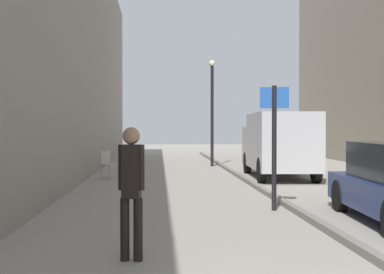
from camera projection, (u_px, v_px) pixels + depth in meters
name	position (u px, v px, depth m)	size (l,w,h in m)	color
ground_plane	(201.00, 188.00, 15.00)	(80.00, 80.00, 0.00)	gray
building_facade_left	(28.00, 25.00, 14.62)	(2.44, 40.00, 9.14)	gray
kerb_strip	(256.00, 186.00, 15.09)	(0.16, 40.00, 0.12)	slate
pedestrian_main_foreground	(131.00, 184.00, 6.79)	(0.34, 0.22, 1.73)	black
delivery_van	(279.00, 143.00, 18.16)	(2.13, 5.22, 2.22)	#B7B7BC
street_sign_post	(274.00, 136.00, 10.94)	(0.59, 0.17, 2.60)	black
lamp_post	(212.00, 106.00, 23.64)	(0.28, 0.28, 4.76)	black
cafe_chair_near_window	(108.00, 162.00, 17.89)	(0.62, 0.62, 0.94)	#B7B2A8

